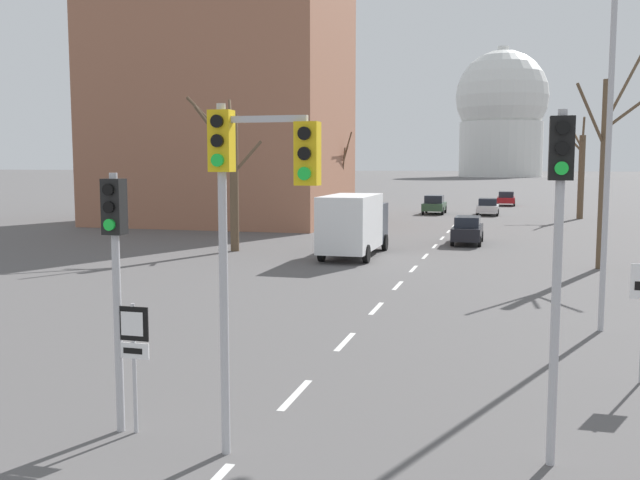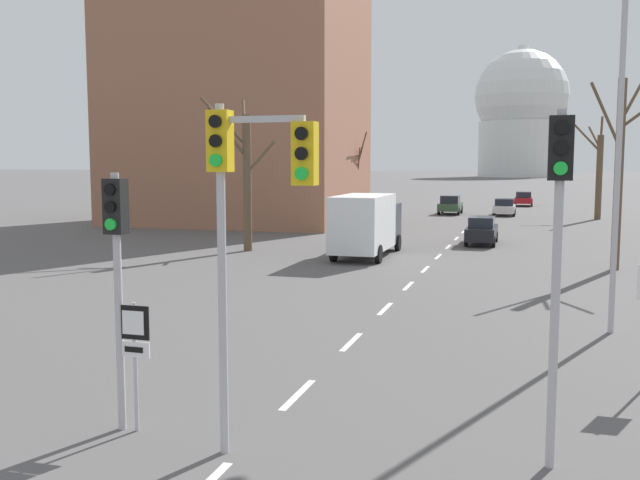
# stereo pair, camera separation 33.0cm
# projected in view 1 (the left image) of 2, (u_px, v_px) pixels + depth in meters

# --- Properties ---
(lane_stripe_1) EXTENTS (0.16, 2.00, 0.01)m
(lane_stripe_1) POSITION_uv_depth(u_px,v_px,m) (295.00, 395.00, 14.61)
(lane_stripe_1) COLOR silver
(lane_stripe_1) RESTS_ON ground_plane
(lane_stripe_2) EXTENTS (0.16, 2.00, 0.01)m
(lane_stripe_2) POSITION_uv_depth(u_px,v_px,m) (345.00, 342.00, 18.93)
(lane_stripe_2) COLOR silver
(lane_stripe_2) RESTS_ON ground_plane
(lane_stripe_3) EXTENTS (0.16, 2.00, 0.01)m
(lane_stripe_3) POSITION_uv_depth(u_px,v_px,m) (376.00, 308.00, 23.25)
(lane_stripe_3) COLOR silver
(lane_stripe_3) RESTS_ON ground_plane
(lane_stripe_4) EXTENTS (0.16, 2.00, 0.01)m
(lane_stripe_4) POSITION_uv_depth(u_px,v_px,m) (398.00, 285.00, 27.56)
(lane_stripe_4) COLOR silver
(lane_stripe_4) RESTS_ON ground_plane
(lane_stripe_5) EXTENTS (0.16, 2.00, 0.01)m
(lane_stripe_5) POSITION_uv_depth(u_px,v_px,m) (413.00, 269.00, 31.88)
(lane_stripe_5) COLOR silver
(lane_stripe_5) RESTS_ON ground_plane
(lane_stripe_6) EXTENTS (0.16, 2.00, 0.01)m
(lane_stripe_6) POSITION_uv_depth(u_px,v_px,m) (425.00, 256.00, 36.20)
(lane_stripe_6) COLOR silver
(lane_stripe_6) RESTS_ON ground_plane
(lane_stripe_7) EXTENTS (0.16, 2.00, 0.01)m
(lane_stripe_7) POSITION_uv_depth(u_px,v_px,m) (435.00, 246.00, 40.52)
(lane_stripe_7) COLOR silver
(lane_stripe_7) RESTS_ON ground_plane
(lane_stripe_8) EXTENTS (0.16, 2.00, 0.01)m
(lane_stripe_8) POSITION_uv_depth(u_px,v_px,m) (442.00, 238.00, 44.84)
(lane_stripe_8) COLOR silver
(lane_stripe_8) RESTS_ON ground_plane
(lane_stripe_9) EXTENTS (0.16, 2.00, 0.01)m
(lane_stripe_9) POSITION_uv_depth(u_px,v_px,m) (448.00, 231.00, 49.16)
(lane_stripe_9) COLOR silver
(lane_stripe_9) RESTS_ON ground_plane
(lane_stripe_10) EXTENTS (0.16, 2.00, 0.01)m
(lane_stripe_10) POSITION_uv_depth(u_px,v_px,m) (454.00, 226.00, 53.48)
(lane_stripe_10) COLOR silver
(lane_stripe_10) RESTS_ON ground_plane
(lane_stripe_11) EXTENTS (0.16, 2.00, 0.01)m
(lane_stripe_11) POSITION_uv_depth(u_px,v_px,m) (458.00, 221.00, 57.80)
(lane_stripe_11) COLOR silver
(lane_stripe_11) RESTS_ON ground_plane
(traffic_signal_near_left) EXTENTS (0.36, 0.34, 4.57)m
(traffic_signal_near_left) POSITION_uv_depth(u_px,v_px,m) (115.00, 252.00, 12.29)
(traffic_signal_near_left) COLOR #B2B2B7
(traffic_signal_near_left) RESTS_ON ground_plane
(traffic_signal_centre_tall) EXTENTS (1.76, 0.34, 5.66)m
(traffic_signal_centre_tall) POSITION_uv_depth(u_px,v_px,m) (250.00, 192.00, 11.09)
(traffic_signal_centre_tall) COLOR #B2B2B7
(traffic_signal_centre_tall) RESTS_ON ground_plane
(traffic_signal_near_right) EXTENTS (0.36, 0.34, 5.54)m
(traffic_signal_near_right) POSITION_uv_depth(u_px,v_px,m) (559.00, 222.00, 10.82)
(traffic_signal_near_right) COLOR #B2B2B7
(traffic_signal_near_right) RESTS_ON ground_plane
(route_sign_post) EXTENTS (0.60, 0.08, 2.32)m
(route_sign_post) POSITION_uv_depth(u_px,v_px,m) (133.00, 346.00, 12.39)
(route_sign_post) COLOR #B2B2B7
(route_sign_post) RESTS_ON ground_plane
(street_lamp_right) EXTENTS (2.07, 0.36, 9.77)m
(street_lamp_right) POSITION_uv_depth(u_px,v_px,m) (597.00, 122.00, 19.63)
(street_lamp_right) COLOR #B2B2B7
(street_lamp_right) RESTS_ON ground_plane
(sedan_near_left) EXTENTS (1.70, 4.52, 1.62)m
(sedan_near_left) POSITION_uv_depth(u_px,v_px,m) (468.00, 230.00, 41.64)
(sedan_near_left) COLOR black
(sedan_near_left) RESTS_ON ground_plane
(sedan_near_right) EXTENTS (1.94, 4.16, 1.55)m
(sedan_near_right) POSITION_uv_depth(u_px,v_px,m) (506.00, 198.00, 78.59)
(sedan_near_right) COLOR maroon
(sedan_near_right) RESTS_ON ground_plane
(sedan_mid_centre) EXTENTS (1.93, 4.14, 1.52)m
(sedan_mid_centre) POSITION_uv_depth(u_px,v_px,m) (488.00, 207.00, 64.36)
(sedan_mid_centre) COLOR silver
(sedan_mid_centre) RESTS_ON ground_plane
(sedan_far_left) EXTENTS (1.97, 4.43, 1.73)m
(sedan_far_left) POSITION_uv_depth(u_px,v_px,m) (434.00, 204.00, 65.91)
(sedan_far_left) COLOR #2D4C33
(sedan_far_left) RESTS_ON ground_plane
(delivery_truck) EXTENTS (2.44, 7.20, 3.14)m
(delivery_truck) POSITION_uv_depth(u_px,v_px,m) (354.00, 223.00, 35.98)
(delivery_truck) COLOR #333842
(delivery_truck) RESTS_ON ground_plane
(bare_tree_left_near) EXTENTS (3.91, 3.78, 8.26)m
(bare_tree_left_near) POSITION_uv_depth(u_px,v_px,m) (232.00, 174.00, 37.92)
(bare_tree_left_near) COLOR brown
(bare_tree_left_near) RESTS_ON ground_plane
(bare_tree_right_near) EXTENTS (3.64, 3.74, 9.71)m
(bare_tree_right_near) POSITION_uv_depth(u_px,v_px,m) (605.00, 166.00, 31.48)
(bare_tree_right_near) COLOR brown
(bare_tree_right_near) RESTS_ON ground_plane
(bare_tree_left_far) EXTENTS (2.17, 2.25, 7.11)m
(bare_tree_left_far) POSITION_uv_depth(u_px,v_px,m) (342.00, 179.00, 57.18)
(bare_tree_left_far) COLOR brown
(bare_tree_left_far) RESTS_ON ground_plane
(bare_tree_right_far) EXTENTS (2.49, 3.82, 8.46)m
(bare_tree_right_far) POSITION_uv_depth(u_px,v_px,m) (580.00, 171.00, 59.92)
(bare_tree_right_far) COLOR brown
(bare_tree_right_far) RESTS_ON ground_plane
(capitol_dome) EXTENTS (30.17, 30.17, 42.61)m
(capitol_dome) POSITION_uv_depth(u_px,v_px,m) (501.00, 114.00, 235.63)
(capitol_dome) COLOR silver
(capitol_dome) RESTS_ON ground_plane
(apartment_block_left) EXTENTS (18.00, 14.00, 21.28)m
(apartment_block_left) POSITION_uv_depth(u_px,v_px,m) (224.00, 87.00, 55.66)
(apartment_block_left) COLOR #9E664C
(apartment_block_left) RESTS_ON ground_plane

